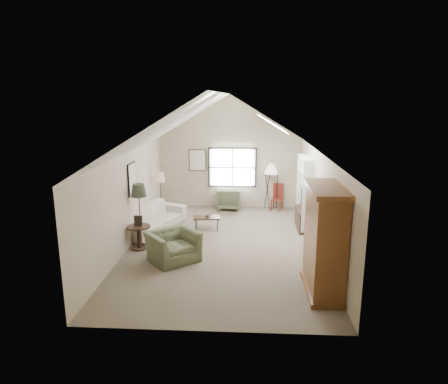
# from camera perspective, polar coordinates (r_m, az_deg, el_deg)

# --- Properties ---
(room_shell) EXTENTS (5.01, 8.01, 4.00)m
(room_shell) POSITION_cam_1_polar(r_m,az_deg,el_deg) (10.09, -0.13, 9.50)
(room_shell) COLOR brown
(room_shell) RESTS_ON ground
(window) EXTENTS (1.72, 0.08, 1.42)m
(window) POSITION_cam_1_polar(r_m,az_deg,el_deg) (14.23, 1.20, 3.52)
(window) COLOR black
(window) RESTS_ON room_shell
(skylight) EXTENTS (0.80, 1.20, 0.52)m
(skylight) POSITION_cam_1_polar(r_m,az_deg,el_deg) (11.00, 7.03, 9.79)
(skylight) COLOR white
(skylight) RESTS_ON room_shell
(wall_art) EXTENTS (1.97, 3.71, 0.88)m
(wall_art) POSITION_cam_1_polar(r_m,az_deg,el_deg) (12.43, -8.30, 3.23)
(wall_art) COLOR black
(wall_art) RESTS_ON room_shell
(armoire) EXTENTS (0.60, 1.50, 2.20)m
(armoire) POSITION_cam_1_polar(r_m,az_deg,el_deg) (8.30, 14.18, -6.71)
(armoire) COLOR brown
(armoire) RESTS_ON ground
(tv_alcove) EXTENTS (0.32, 1.30, 2.10)m
(tv_alcove) POSITION_cam_1_polar(r_m,az_deg,el_deg) (12.10, 11.46, 0.02)
(tv_alcove) COLOR white
(tv_alcove) RESTS_ON ground
(media_console) EXTENTS (0.34, 1.18, 0.60)m
(media_console) POSITION_cam_1_polar(r_m,az_deg,el_deg) (12.32, 11.18, -3.82)
(media_console) COLOR #382316
(media_console) RESTS_ON ground
(tv_panel) EXTENTS (0.05, 0.90, 0.55)m
(tv_panel) POSITION_cam_1_polar(r_m,az_deg,el_deg) (12.15, 11.31, -1.03)
(tv_panel) COLOR black
(tv_panel) RESTS_ON media_console
(sofa) EXTENTS (1.78, 2.67, 0.73)m
(sofa) POSITION_cam_1_polar(r_m,az_deg,el_deg) (12.23, -10.13, -3.60)
(sofa) COLOR beige
(sofa) RESTS_ON ground
(armchair_near) EXTENTS (1.50, 1.48, 0.73)m
(armchair_near) POSITION_cam_1_polar(r_m,az_deg,el_deg) (9.86, -7.30, -7.68)
(armchair_near) COLOR #5E6647
(armchair_near) RESTS_ON ground
(armchair_far) EXTENTS (0.85, 0.87, 0.77)m
(armchair_far) POSITION_cam_1_polar(r_m,az_deg,el_deg) (14.21, 0.76, -0.90)
(armchair_far) COLOR #5D6546
(armchair_far) RESTS_ON ground
(coffee_table) EXTENTS (0.82, 0.50, 0.40)m
(coffee_table) POSITION_cam_1_polar(r_m,az_deg,el_deg) (12.03, -2.47, -4.49)
(coffee_table) COLOR #3E2619
(coffee_table) RESTS_ON ground
(bowl) EXTENTS (0.20, 0.20, 0.05)m
(bowl) POSITION_cam_1_polar(r_m,az_deg,el_deg) (11.96, -2.48, -3.47)
(bowl) COLOR #352716
(bowl) RESTS_ON coffee_table
(side_table) EXTENTS (0.80, 0.80, 0.62)m
(side_table) POSITION_cam_1_polar(r_m,az_deg,el_deg) (10.77, -12.05, -6.34)
(side_table) COLOR #341F15
(side_table) RESTS_ON ground
(side_chair) EXTENTS (0.46, 0.46, 0.94)m
(side_chair) POSITION_cam_1_polar(r_m,az_deg,el_deg) (14.13, 7.57, -0.73)
(side_chair) COLOR maroon
(side_chair) RESTS_ON ground
(tripod_lamp) EXTENTS (0.53, 0.53, 1.65)m
(tripod_lamp) POSITION_cam_1_polar(r_m,az_deg,el_deg) (14.12, 6.70, 0.77)
(tripod_lamp) COLOR white
(tripod_lamp) RESTS_ON ground
(dark_lamp) EXTENTS (0.53, 0.53, 1.73)m
(dark_lamp) POSITION_cam_1_polar(r_m,az_deg,el_deg) (10.78, -11.92, -3.21)
(dark_lamp) COLOR black
(dark_lamp) RESTS_ON ground
(tan_lamp) EXTENTS (0.40, 0.40, 1.56)m
(tan_lamp) POSITION_cam_1_polar(r_m,az_deg,el_deg) (13.24, -9.03, -0.37)
(tan_lamp) COLOR tan
(tan_lamp) RESTS_ON ground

